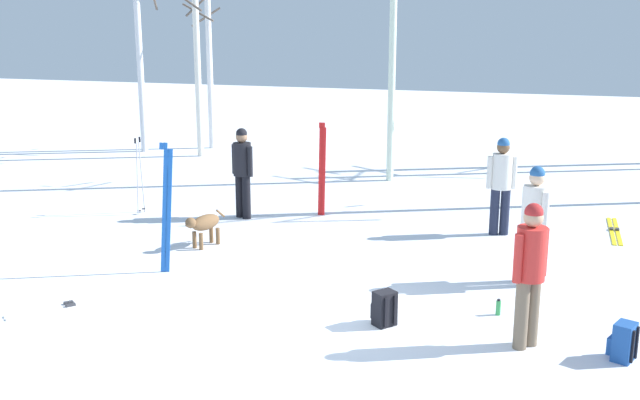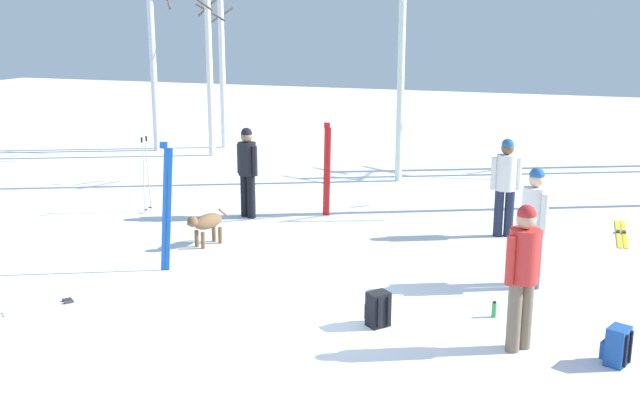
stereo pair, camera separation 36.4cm
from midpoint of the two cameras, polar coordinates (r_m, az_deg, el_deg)
The scene contains 17 objects.
ground_plane at distance 9.65m, azimuth 0.84°, elevation -9.01°, with size 60.00×60.00×0.00m, color white.
person_0 at distance 14.20m, azimuth -4.79°, elevation 2.54°, with size 0.49×0.34×1.72m.
person_1 at distance 10.94m, azimuth 16.80°, elevation -1.41°, with size 0.38×0.41×1.72m.
person_2 at distance 8.82m, azimuth 16.25°, elevation -4.99°, with size 0.36×0.43×1.72m.
person_3 at distance 13.33m, azimuth 14.64°, elevation 1.40°, with size 0.50×0.34×1.72m.
dog at distance 12.61m, azimuth -7.80°, elevation -1.75°, with size 0.41×0.86×0.57m.
ski_pair_planted_0 at distance 11.32m, azimuth -10.63°, elevation -0.58°, with size 0.26×0.09×1.96m.
ski_pair_planted_1 at distance 14.30m, azimuth 1.26°, elevation 2.30°, with size 0.16×0.02×1.79m.
ski_pair_lying_0 at distance 14.35m, azimuth 22.51°, elevation -2.35°, with size 0.17×1.83×0.05m.
ski_pair_lying_1 at distance 10.65m, azimuth -17.36°, elevation -7.35°, with size 1.23×1.44×0.05m.
ski_poles_0 at distance 14.91m, azimuth -12.36°, elevation 2.07°, with size 0.07×0.26×1.49m.
backpack_0 at distance 9.07m, azimuth 22.64°, elevation -10.19°, with size 0.34×0.32×0.44m.
backpack_2 at distance 9.42m, azimuth 5.51°, elevation -8.24°, with size 0.35×0.34×0.44m.
water_bottle_0 at distance 9.96m, azimuth 14.07°, elevation -8.06°, with size 0.06×0.06×0.21m.
birch_tree_0 at distance 21.68m, azimuth -12.12°, elevation 12.35°, with size 1.50×1.46×6.62m.
birch_tree_1 at distance 21.88m, azimuth -7.01°, elevation 12.20°, with size 1.07×1.17×6.13m.
birch_tree_2 at distance 20.60m, azimuth -8.01°, elevation 12.84°, with size 1.05×1.13×6.74m.
Camera 2 is at (2.98, -8.38, 3.73)m, focal length 42.30 mm.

